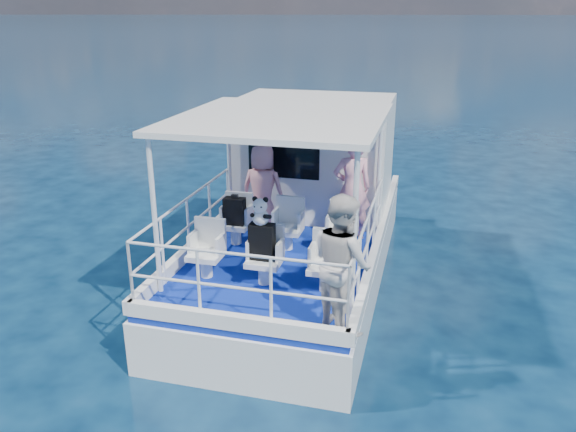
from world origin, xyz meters
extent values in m
plane|color=#061A32|center=(0.00, 0.00, 0.00)|extent=(2000.00, 2000.00, 0.00)
cube|color=white|center=(0.00, 1.00, 0.00)|extent=(3.00, 7.00, 1.60)
cube|color=navy|center=(0.00, 1.00, 0.85)|extent=(2.90, 6.90, 0.10)
cube|color=white|center=(0.00, 2.30, 2.00)|extent=(2.85, 2.00, 2.20)
cube|color=white|center=(0.00, -0.20, 3.14)|extent=(3.00, 3.20, 0.08)
cylinder|color=white|center=(-1.35, -1.70, 2.00)|extent=(0.07, 0.07, 2.20)
cylinder|color=white|center=(1.35, -1.70, 2.00)|extent=(0.07, 0.07, 2.20)
cylinder|color=white|center=(-1.35, 1.20, 2.00)|extent=(0.07, 0.07, 2.20)
cylinder|color=white|center=(1.35, 1.20, 2.00)|extent=(0.07, 0.07, 2.20)
cube|color=white|center=(-0.90, 0.20, 1.09)|extent=(0.48, 0.46, 0.38)
cube|color=white|center=(0.00, 0.20, 1.09)|extent=(0.48, 0.46, 0.38)
cube|color=white|center=(0.90, 0.20, 1.09)|extent=(0.48, 0.46, 0.38)
cube|color=white|center=(-0.90, -1.10, 1.09)|extent=(0.48, 0.46, 0.38)
cube|color=white|center=(0.00, -1.10, 1.09)|extent=(0.48, 0.46, 0.38)
cube|color=white|center=(0.90, -1.10, 1.09)|extent=(0.48, 0.46, 0.38)
imported|color=#CF868F|center=(-0.59, 0.79, 1.70)|extent=(0.63, 0.47, 1.60)
imported|color=pink|center=(0.94, 0.96, 1.80)|extent=(0.76, 0.62, 1.79)
imported|color=beige|center=(1.25, -1.97, 1.76)|extent=(1.04, 1.06, 1.73)
cube|color=black|center=(-0.88, 0.14, 1.51)|extent=(0.35, 0.19, 0.45)
cube|color=black|center=(-0.03, -1.09, 1.54)|extent=(0.35, 0.20, 0.53)
cube|color=black|center=(-0.87, 0.13, 1.77)|extent=(0.11, 0.06, 0.06)
camera|label=1|loc=(2.18, -8.10, 4.61)|focal=35.00mm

